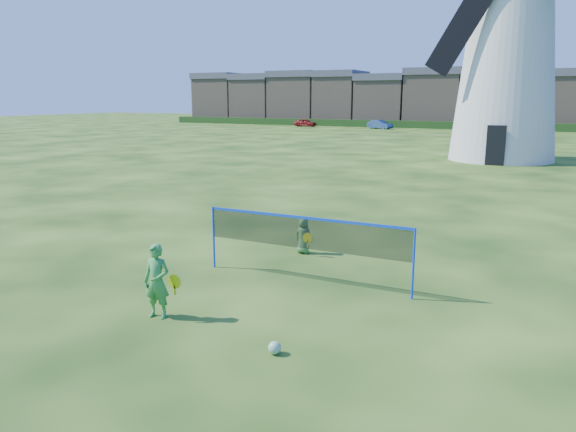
% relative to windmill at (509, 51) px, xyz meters
% --- Properties ---
extents(ground, '(220.00, 220.00, 0.00)m').
position_rel_windmill_xyz_m(ground, '(-2.06, -29.21, -7.17)').
color(ground, black).
rests_on(ground, ground).
extents(windmill, '(15.39, 6.82, 20.85)m').
position_rel_windmill_xyz_m(windmill, '(0.00, 0.00, 0.00)').
color(windmill, silver).
rests_on(windmill, ground).
extents(badminton_net, '(5.05, 0.05, 1.55)m').
position_rel_windmill_xyz_m(badminton_net, '(-1.39, -28.79, -6.03)').
color(badminton_net, blue).
rests_on(badminton_net, ground).
extents(player_girl, '(0.71, 0.43, 1.46)m').
position_rel_windmill_xyz_m(player_girl, '(-3.05, -31.94, -6.44)').
color(player_girl, green).
rests_on(player_girl, ground).
extents(player_boy, '(0.61, 0.40, 0.99)m').
position_rel_windmill_xyz_m(player_boy, '(-2.41, -26.64, -6.68)').
color(player_boy, '#4E8741').
rests_on(player_boy, ground).
extents(play_ball, '(0.22, 0.22, 0.22)m').
position_rel_windmill_xyz_m(play_ball, '(-0.30, -32.32, -7.06)').
color(play_ball, green).
rests_on(play_ball, ground).
extents(terraced_houses, '(66.70, 8.40, 8.31)m').
position_rel_windmill_xyz_m(terraced_houses, '(-20.94, 42.79, -3.08)').
color(terraced_houses, '#907860').
rests_on(terraced_houses, ground).
extents(hedge, '(62.00, 0.80, 1.00)m').
position_rel_windmill_xyz_m(hedge, '(-24.06, 36.79, -6.67)').
color(hedge, '#193814').
rests_on(hedge, ground).
extents(car_left, '(3.38, 1.40, 1.14)m').
position_rel_windmill_xyz_m(car_left, '(-30.18, 33.82, -6.60)').
color(car_left, maroon).
rests_on(car_left, ground).
extents(car_right, '(3.82, 2.51, 1.19)m').
position_rel_windmill_xyz_m(car_right, '(-18.57, 32.83, -6.58)').
color(car_right, navy).
rests_on(car_right, ground).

